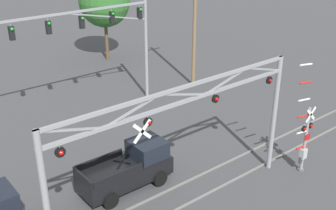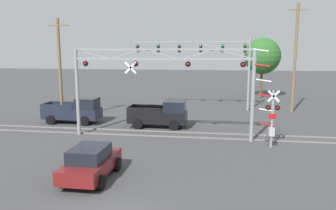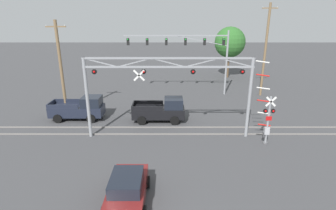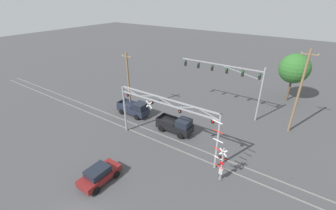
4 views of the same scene
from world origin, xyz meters
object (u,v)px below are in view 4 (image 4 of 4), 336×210
crossing_gantry (165,114)px  background_tree_beyond_span (294,69)px  pickup_truck_lead (176,125)px  traffic_signal_span (235,78)px  crossing_signal_mast (221,163)px  pickup_truck_following (134,109)px  utility_pole_left (129,82)px  utility_pole_right (299,92)px  sedan_waiting (99,175)px

crossing_gantry → background_tree_beyond_span: background_tree_beyond_span is taller
pickup_truck_lead → traffic_signal_span: bearing=65.9°
crossing_gantry → crossing_signal_mast: (7.29, -1.31, -2.34)m
traffic_signal_span → pickup_truck_following: (-11.68, -8.57, -4.56)m
utility_pole_left → pickup_truck_following: bearing=-29.6°
crossing_signal_mast → traffic_signal_span: traffic_signal_span is taller
crossing_signal_mast → utility_pole_left: utility_pole_left is taller
traffic_signal_span → background_tree_beyond_span: 11.70m
crossing_signal_mast → pickup_truck_following: 16.39m
utility_pole_right → background_tree_beyond_span: utility_pole_right is taller
crossing_gantry → pickup_truck_lead: crossing_gantry is taller
crossing_signal_mast → background_tree_beyond_span: bearing=84.4°
crossing_gantry → pickup_truck_lead: (-0.62, 3.34, -3.34)m
utility_pole_right → crossing_signal_mast: bearing=-107.4°
pickup_truck_lead → sedan_waiting: pickup_truck_lead is taller
pickup_truck_following → utility_pole_right: utility_pole_right is taller
pickup_truck_lead → background_tree_beyond_span: background_tree_beyond_span is taller
utility_pole_left → sedan_waiting: bearing=-58.5°
crossing_gantry → pickup_truck_following: size_ratio=2.62×
pickup_truck_following → utility_pole_right: (19.72, 8.18, 4.49)m
sedan_waiting → utility_pole_right: size_ratio=0.38×
pickup_truck_lead → pickup_truck_following: size_ratio=0.97×
pickup_truck_lead → pickup_truck_following: (-7.63, 0.47, 0.00)m
pickup_truck_lead → crossing_signal_mast: bearing=-30.4°
crossing_signal_mast → utility_pole_right: bearing=72.6°
utility_pole_left → utility_pole_right: (21.41, 7.22, 0.90)m
crossing_signal_mast → sedan_waiting: 11.61m
pickup_truck_following → utility_pole_left: size_ratio=0.54×
crossing_gantry → pickup_truck_following: (-8.25, 3.81, -3.34)m
pickup_truck_lead → pickup_truck_following: same height
pickup_truck_following → utility_pole_right: size_ratio=0.45×
crossing_gantry → utility_pole_right: size_ratio=1.19×
utility_pole_right → traffic_signal_span: bearing=177.2°
crossing_gantry → traffic_signal_span: 12.90m
traffic_signal_span → background_tree_beyond_span: background_tree_beyond_span is taller
utility_pole_left → crossing_signal_mast: bearing=-19.4°
crossing_signal_mast → pickup_truck_following: bearing=161.8°
traffic_signal_span → sedan_waiting: size_ratio=3.05×
traffic_signal_span → utility_pole_right: utility_pole_right is taller
pickup_truck_lead → pickup_truck_following: bearing=176.5°
pickup_truck_lead → utility_pole_right: 15.52m
utility_pole_left → utility_pole_right: size_ratio=0.83×
pickup_truck_following → sedan_waiting: (6.16, -11.84, -0.22)m
background_tree_beyond_span → sedan_waiting: bearing=-111.1°
pickup_truck_following → background_tree_beyond_span: (17.86, 18.51, 4.49)m
pickup_truck_following → utility_pole_left: bearing=150.4°
traffic_signal_span → utility_pole_left: (-13.37, -7.61, -0.98)m
crossing_gantry → sedan_waiting: size_ratio=3.13×
crossing_signal_mast → sedan_waiting: (-9.38, -6.73, -1.21)m
traffic_signal_span → pickup_truck_lead: size_ratio=2.62×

